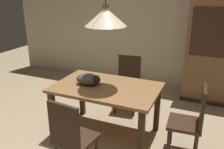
{
  "coord_description": "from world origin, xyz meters",
  "views": [
    {
      "loc": [
        1.29,
        -2.22,
        2.01
      ],
      "look_at": [
        0.0,
        0.72,
        0.85
      ],
      "focal_mm": 39.24,
      "sensor_mm": 36.0,
      "label": 1
    }
  ],
  "objects_px": {
    "chair_far_back": "(128,81)",
    "pendant_lamp": "(106,17)",
    "chair_near_front": "(71,136)",
    "hutch_bookcase": "(219,54)",
    "dining_table": "(106,93)",
    "chair_right_side": "(192,119)",
    "cat_sleeping": "(89,79)"
  },
  "relations": [
    {
      "from": "dining_table",
      "to": "pendant_lamp",
      "type": "relative_size",
      "value": 1.08
    },
    {
      "from": "chair_near_front",
      "to": "cat_sleeping",
      "type": "bearing_deg",
      "value": 105.36
    },
    {
      "from": "dining_table",
      "to": "chair_near_front",
      "type": "relative_size",
      "value": 1.51
    },
    {
      "from": "chair_near_front",
      "to": "dining_table",
      "type": "bearing_deg",
      "value": 89.43
    },
    {
      "from": "chair_near_front",
      "to": "cat_sleeping",
      "type": "height_order",
      "value": "chair_near_front"
    },
    {
      "from": "chair_near_front",
      "to": "hutch_bookcase",
      "type": "relative_size",
      "value": 0.5
    },
    {
      "from": "chair_right_side",
      "to": "chair_near_front",
      "type": "relative_size",
      "value": 1.0
    },
    {
      "from": "pendant_lamp",
      "to": "chair_right_side",
      "type": "bearing_deg",
      "value": 0.27
    },
    {
      "from": "dining_table",
      "to": "cat_sleeping",
      "type": "bearing_deg",
      "value": -170.4
    },
    {
      "from": "chair_far_back",
      "to": "hutch_bookcase",
      "type": "relative_size",
      "value": 0.5
    },
    {
      "from": "chair_right_side",
      "to": "chair_near_front",
      "type": "distance_m",
      "value": 1.44
    },
    {
      "from": "chair_far_back",
      "to": "chair_near_front",
      "type": "bearing_deg",
      "value": -89.99
    },
    {
      "from": "dining_table",
      "to": "hutch_bookcase",
      "type": "distance_m",
      "value": 2.25
    },
    {
      "from": "chair_far_back",
      "to": "chair_near_front",
      "type": "distance_m",
      "value": 1.76
    },
    {
      "from": "chair_near_front",
      "to": "pendant_lamp",
      "type": "xyz_separation_m",
      "value": [
        0.01,
        0.88,
        1.15
      ]
    },
    {
      "from": "chair_right_side",
      "to": "hutch_bookcase",
      "type": "relative_size",
      "value": 0.5
    },
    {
      "from": "chair_right_side",
      "to": "hutch_bookcase",
      "type": "bearing_deg",
      "value": 83.31
    },
    {
      "from": "chair_right_side",
      "to": "hutch_bookcase",
      "type": "height_order",
      "value": "hutch_bookcase"
    },
    {
      "from": "chair_far_back",
      "to": "pendant_lamp",
      "type": "xyz_separation_m",
      "value": [
        0.01,
        -0.88,
        1.15
      ]
    },
    {
      "from": "pendant_lamp",
      "to": "cat_sleeping",
      "type": "bearing_deg",
      "value": -170.4
    },
    {
      "from": "chair_right_side",
      "to": "cat_sleeping",
      "type": "relative_size",
      "value": 2.38
    },
    {
      "from": "chair_far_back",
      "to": "cat_sleeping",
      "type": "relative_size",
      "value": 2.38
    },
    {
      "from": "chair_far_back",
      "to": "chair_near_front",
      "type": "height_order",
      "value": "same"
    },
    {
      "from": "chair_near_front",
      "to": "hutch_bookcase",
      "type": "xyz_separation_m",
      "value": [
        1.35,
        2.67,
        0.38
      ]
    },
    {
      "from": "dining_table",
      "to": "pendant_lamp",
      "type": "distance_m",
      "value": 1.01
    },
    {
      "from": "dining_table",
      "to": "chair_far_back",
      "type": "relative_size",
      "value": 1.51
    },
    {
      "from": "cat_sleeping",
      "to": "hutch_bookcase",
      "type": "height_order",
      "value": "hutch_bookcase"
    },
    {
      "from": "chair_near_front",
      "to": "hutch_bookcase",
      "type": "bearing_deg",
      "value": 63.25
    },
    {
      "from": "pendant_lamp",
      "to": "hutch_bookcase",
      "type": "relative_size",
      "value": 0.7
    },
    {
      "from": "chair_far_back",
      "to": "pendant_lamp",
      "type": "bearing_deg",
      "value": -89.41
    },
    {
      "from": "cat_sleeping",
      "to": "chair_near_front",
      "type": "bearing_deg",
      "value": -74.64
    },
    {
      "from": "dining_table",
      "to": "cat_sleeping",
      "type": "height_order",
      "value": "cat_sleeping"
    }
  ]
}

